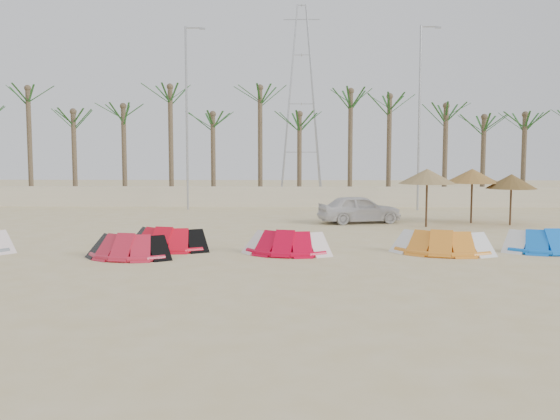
{
  "coord_description": "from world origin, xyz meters",
  "views": [
    {
      "loc": [
        0.61,
        -17.87,
        3.54
      ],
      "look_at": [
        0.0,
        6.0,
        1.3
      ],
      "focal_mm": 40.0,
      "sensor_mm": 36.0,
      "label": 1
    }
  ],
  "objects_px": {
    "kite_blue": "(548,239)",
    "kite_orange": "(440,241)",
    "kite_red_mid": "(168,238)",
    "kite_red_left": "(130,245)",
    "parasol_right": "(472,176)",
    "kite_red_right": "(286,241)",
    "parasol_mid": "(511,181)",
    "car": "(359,209)",
    "parasol_left": "(427,176)"
  },
  "relations": [
    {
      "from": "parasol_mid",
      "to": "kite_orange",
      "type": "bearing_deg",
      "value": -122.26
    },
    {
      "from": "kite_red_left",
      "to": "kite_red_mid",
      "type": "relative_size",
      "value": 0.93
    },
    {
      "from": "kite_blue",
      "to": "parasol_mid",
      "type": "distance_m",
      "value": 8.22
    },
    {
      "from": "kite_orange",
      "to": "kite_blue",
      "type": "xyz_separation_m",
      "value": [
        3.95,
        0.47,
        -0.0
      ]
    },
    {
      "from": "kite_red_left",
      "to": "parasol_right",
      "type": "bearing_deg",
      "value": 36.27
    },
    {
      "from": "kite_red_mid",
      "to": "parasol_mid",
      "type": "bearing_deg",
      "value": 27.59
    },
    {
      "from": "kite_blue",
      "to": "parasol_left",
      "type": "bearing_deg",
      "value": 111.94
    },
    {
      "from": "kite_red_mid",
      "to": "kite_orange",
      "type": "xyz_separation_m",
      "value": [
        9.71,
        -0.55,
        0.0
      ]
    },
    {
      "from": "kite_blue",
      "to": "car",
      "type": "relative_size",
      "value": 0.82
    },
    {
      "from": "parasol_left",
      "to": "car",
      "type": "relative_size",
      "value": 0.67
    },
    {
      "from": "parasol_right",
      "to": "kite_red_left",
      "type": "bearing_deg",
      "value": -143.73
    },
    {
      "from": "kite_red_left",
      "to": "parasol_right",
      "type": "distance_m",
      "value": 17.82
    },
    {
      "from": "kite_red_mid",
      "to": "kite_blue",
      "type": "relative_size",
      "value": 1.0
    },
    {
      "from": "kite_blue",
      "to": "parasol_mid",
      "type": "height_order",
      "value": "parasol_mid"
    },
    {
      "from": "parasol_right",
      "to": "kite_orange",
      "type": "bearing_deg",
      "value": -111.6
    },
    {
      "from": "kite_red_left",
      "to": "car",
      "type": "bearing_deg",
      "value": 50.0
    },
    {
      "from": "parasol_left",
      "to": "car",
      "type": "height_order",
      "value": "parasol_left"
    },
    {
      "from": "kite_red_mid",
      "to": "kite_orange",
      "type": "distance_m",
      "value": 9.73
    },
    {
      "from": "kite_red_right",
      "to": "parasol_mid",
      "type": "bearing_deg",
      "value": 38.97
    },
    {
      "from": "kite_blue",
      "to": "parasol_mid",
      "type": "xyz_separation_m",
      "value": [
        1.35,
        7.93,
        1.69
      ]
    },
    {
      "from": "parasol_mid",
      "to": "kite_blue",
      "type": "bearing_deg",
      "value": -99.63
    },
    {
      "from": "parasol_right",
      "to": "car",
      "type": "relative_size",
      "value": 0.66
    },
    {
      "from": "kite_red_left",
      "to": "kite_red_right",
      "type": "distance_m",
      "value": 5.33
    },
    {
      "from": "parasol_mid",
      "to": "parasol_right",
      "type": "relative_size",
      "value": 0.91
    },
    {
      "from": "kite_red_left",
      "to": "kite_red_right",
      "type": "bearing_deg",
      "value": 10.71
    },
    {
      "from": "kite_orange",
      "to": "kite_red_mid",
      "type": "bearing_deg",
      "value": 176.76
    },
    {
      "from": "kite_red_mid",
      "to": "car",
      "type": "distance_m",
      "value": 11.64
    },
    {
      "from": "kite_red_right",
      "to": "parasol_mid",
      "type": "height_order",
      "value": "parasol_mid"
    },
    {
      "from": "kite_orange",
      "to": "parasol_mid",
      "type": "bearing_deg",
      "value": 57.74
    },
    {
      "from": "kite_red_mid",
      "to": "kite_blue",
      "type": "height_order",
      "value": "same"
    },
    {
      "from": "parasol_left",
      "to": "car",
      "type": "xyz_separation_m",
      "value": [
        -2.99,
        1.59,
        -1.69
      ]
    },
    {
      "from": "kite_red_left",
      "to": "kite_red_mid",
      "type": "bearing_deg",
      "value": 63.05
    },
    {
      "from": "kite_orange",
      "to": "parasol_right",
      "type": "bearing_deg",
      "value": 68.4
    },
    {
      "from": "parasol_left",
      "to": "parasol_right",
      "type": "relative_size",
      "value": 1.02
    },
    {
      "from": "kite_red_mid",
      "to": "kite_orange",
      "type": "height_order",
      "value": "same"
    },
    {
      "from": "car",
      "to": "parasol_mid",
      "type": "bearing_deg",
      "value": -110.18
    },
    {
      "from": "kite_red_right",
      "to": "parasol_mid",
      "type": "xyz_separation_m",
      "value": [
        10.69,
        8.65,
        1.7
      ]
    },
    {
      "from": "parasol_mid",
      "to": "parasol_right",
      "type": "height_order",
      "value": "parasol_right"
    },
    {
      "from": "parasol_left",
      "to": "parasol_mid",
      "type": "distance_m",
      "value": 4.3
    },
    {
      "from": "kite_red_mid",
      "to": "kite_red_right",
      "type": "bearing_deg",
      "value": -10.49
    },
    {
      "from": "parasol_left",
      "to": "parasol_mid",
      "type": "bearing_deg",
      "value": 11.06
    },
    {
      "from": "kite_red_mid",
      "to": "kite_orange",
      "type": "relative_size",
      "value": 0.91
    },
    {
      "from": "kite_red_left",
      "to": "kite_orange",
      "type": "xyz_separation_m",
      "value": [
        10.62,
        1.24,
        0.0
      ]
    },
    {
      "from": "kite_blue",
      "to": "car",
      "type": "xyz_separation_m",
      "value": [
        -5.85,
        8.7,
        0.28
      ]
    },
    {
      "from": "parasol_mid",
      "to": "parasol_right",
      "type": "xyz_separation_m",
      "value": [
        -1.64,
        0.85,
        0.23
      ]
    },
    {
      "from": "kite_orange",
      "to": "kite_red_left",
      "type": "bearing_deg",
      "value": -173.34
    },
    {
      "from": "kite_red_left",
      "to": "parasol_mid",
      "type": "distance_m",
      "value": 18.69
    },
    {
      "from": "kite_blue",
      "to": "kite_orange",
      "type": "bearing_deg",
      "value": -173.29
    },
    {
      "from": "parasol_right",
      "to": "car",
      "type": "bearing_deg",
      "value": -179.21
    },
    {
      "from": "kite_red_right",
      "to": "kite_orange",
      "type": "height_order",
      "value": "same"
    }
  ]
}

